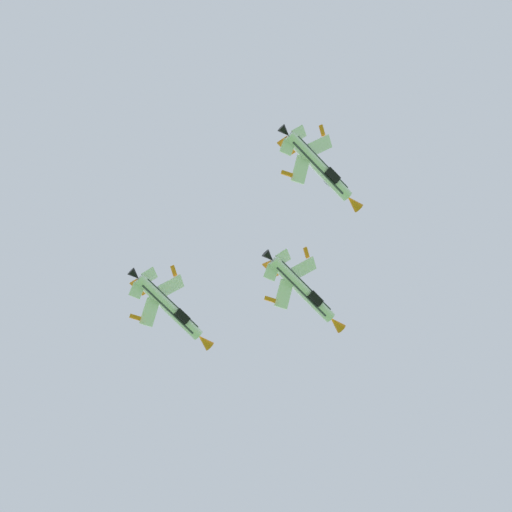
% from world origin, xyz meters
% --- Properties ---
extents(fighter_jet_lead, '(15.58, 8.52, 6.43)m').
position_xyz_m(fighter_jet_lead, '(23.95, 31.52, 136.45)').
color(fighter_jet_lead, white).
extents(fighter_jet_left_wing, '(15.58, 8.32, 6.92)m').
position_xyz_m(fighter_jet_left_wing, '(8.37, 42.68, 136.03)').
color(fighter_jet_left_wing, white).
extents(fighter_jet_right_wing, '(15.58, 8.39, 6.77)m').
position_xyz_m(fighter_jet_right_wing, '(17.62, 15.05, 137.87)').
color(fighter_jet_right_wing, white).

